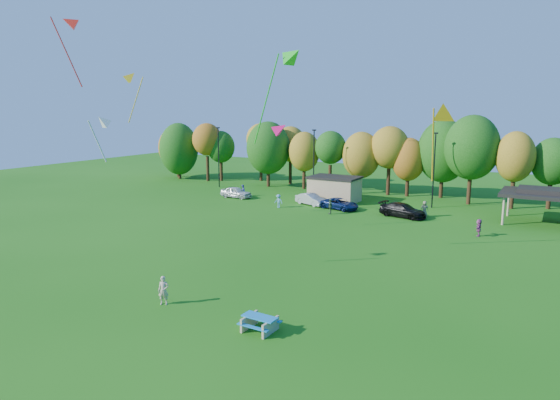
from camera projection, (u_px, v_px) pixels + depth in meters
The scene contains 22 objects.
ground at pixel (222, 329), 27.47m from camera, with size 160.00×160.00×0.00m, color #19600F.
tree_line at pixel (421, 154), 65.69m from camera, with size 93.57×10.55×11.15m.
lamp_posts at pixel (434, 168), 59.70m from camera, with size 64.50×0.25×9.09m.
utility_building at pixel (334, 189), 64.46m from camera, with size 6.30×4.30×3.25m.
pavilion at pixel (544, 194), 51.58m from camera, with size 8.20×6.20×3.77m.
picnic_table at pixel (260, 322), 27.15m from camera, with size 1.98×1.66×0.84m.
kite_flyer at pixel (164, 290), 30.73m from camera, with size 0.66×0.43×1.81m, color #C6A994.
car_a at pixel (236, 192), 67.09m from camera, with size 1.75×4.35×1.48m, color silver.
car_b at pixel (311, 199), 62.17m from camera, with size 1.52×4.36×1.44m, color #AFAFB5.
car_c at pixel (340, 204), 59.53m from camera, with size 2.18×4.74×1.32m, color #0D1E52.
car_d at pixel (403, 210), 55.33m from camera, with size 2.15×5.29×1.54m, color black.
far_person_0 at pixel (479, 228), 47.09m from camera, with size 1.54×0.49×1.66m, color #973E7F.
far_person_1 at pixel (279, 201), 60.47m from camera, with size 1.05×0.60×1.63m, color #5799C1.
far_person_2 at pixel (243, 190), 68.30m from camera, with size 0.77×0.60×1.59m, color #5155B2.
far_person_3 at pixel (425, 209), 55.36m from camera, with size 0.88×0.57×1.79m, color #7B7F56.
far_person_4 at pixel (330, 206), 56.85m from camera, with size 1.02×0.43×1.74m, color #4B6D43.
kite_0 at pixel (131, 78), 50.04m from camera, with size 2.22×3.07×5.41m.
kite_1 at pixel (102, 122), 34.16m from camera, with size 1.34×2.14×3.41m.
kite_2 at pixel (292, 57), 35.95m from camera, with size 4.37×1.75×7.44m.
kite_9 at pixel (281, 129), 26.27m from camera, with size 1.23×1.07×1.05m.
kite_12 at pixel (443, 110), 32.14m from camera, with size 1.88×3.54×5.69m.
kite_13 at pixel (69, 23), 43.16m from camera, with size 2.94×3.28×6.39m.
Camera 1 is at (15.54, -20.71, 12.03)m, focal length 32.00 mm.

